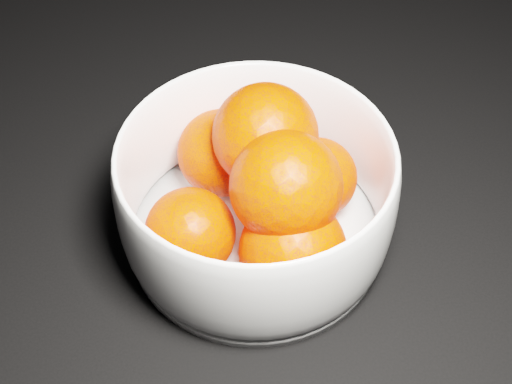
{
  "coord_description": "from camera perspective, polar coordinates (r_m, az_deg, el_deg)",
  "views": [
    {
      "loc": [
        -0.22,
        -0.62,
        0.48
      ],
      "look_at": [
        -0.19,
        -0.25,
        0.06
      ],
      "focal_mm": 50.0,
      "sensor_mm": 36.0,
      "label": 1
    }
  ],
  "objects": [
    {
      "name": "orange_pile",
      "position": [
        0.56,
        0.64,
        0.4
      ],
      "size": [
        0.17,
        0.19,
        0.13
      ],
      "color": "#FF2C00",
      "rests_on": "bowl"
    },
    {
      "name": "ground",
      "position": [
        0.82,
        12.15,
        11.1
      ],
      "size": [
        3.0,
        3.0,
        0.0
      ],
      "primitive_type": "cube",
      "color": "black",
      "rests_on": "ground"
    },
    {
      "name": "bowl",
      "position": [
        0.57,
        -0.0,
        -0.37
      ],
      "size": [
        0.22,
        0.22,
        0.11
      ],
      "rotation": [
        0.0,
        0.0,
        0.38
      ],
      "color": "white",
      "rests_on": "ground"
    }
  ]
}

